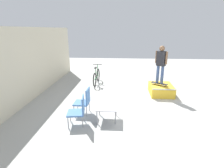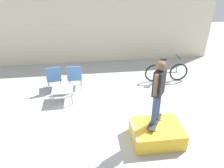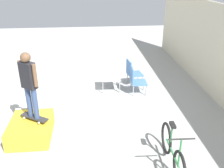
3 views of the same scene
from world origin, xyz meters
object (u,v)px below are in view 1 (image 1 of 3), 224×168
(person_skater, at_px, (161,62))
(skate_ramp_box, at_px, (161,89))
(patio_chair_right, at_px, (84,100))
(patio_chair_left, at_px, (79,110))
(coffee_table, at_px, (107,108))
(bicycle, at_px, (96,77))
(skateboard_on_ramp, at_px, (159,83))

(person_skater, bearing_deg, skate_ramp_box, -121.57)
(person_skater, relative_size, patio_chair_right, 1.79)
(patio_chair_left, height_order, patio_chair_right, same)
(coffee_table, bearing_deg, bicycle, 13.62)
(skateboard_on_ramp, distance_m, patio_chair_left, 4.19)
(skate_ramp_box, relative_size, coffee_table, 1.86)
(bicycle, bearing_deg, skateboard_on_ramp, -112.82)
(skate_ramp_box, bearing_deg, patio_chair_right, 125.03)
(patio_chair_left, bearing_deg, bicycle, 172.92)
(patio_chair_left, bearing_deg, person_skater, 125.31)
(skateboard_on_ramp, bearing_deg, patio_chair_left, 76.81)
(skateboard_on_ramp, bearing_deg, bicycle, 7.92)
(person_skater, bearing_deg, patio_chair_right, 73.26)
(skateboard_on_ramp, xyz_separation_m, coffee_table, (-2.53, 2.17, -0.12))
(patio_chair_right, height_order, bicycle, bicycle)
(skateboard_on_ramp, xyz_separation_m, person_skater, (0.00, 0.00, 1.01))
(coffee_table, xyz_separation_m, patio_chair_right, (0.39, 0.85, 0.10))
(skateboard_on_ramp, distance_m, coffee_table, 3.34)
(person_skater, xyz_separation_m, bicycle, (1.46, 3.13, -1.14))
(patio_chair_left, bearing_deg, skateboard_on_ramp, 125.31)
(person_skater, distance_m, patio_chair_left, 4.31)
(person_skater, distance_m, coffee_table, 3.52)
(person_skater, relative_size, patio_chair_left, 1.79)
(skate_ramp_box, height_order, coffee_table, skate_ramp_box)
(skate_ramp_box, height_order, patio_chair_left, patio_chair_left)
(patio_chair_left, relative_size, patio_chair_right, 1.00)
(person_skater, bearing_deg, patio_chair_left, 81.73)
(skate_ramp_box, relative_size, patio_chair_right, 1.39)
(skate_ramp_box, height_order, person_skater, person_skater)
(person_skater, bearing_deg, skateboard_on_ramp, -142.24)
(person_skater, bearing_deg, bicycle, 12.84)
(skate_ramp_box, height_order, skateboard_on_ramp, skateboard_on_ramp)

